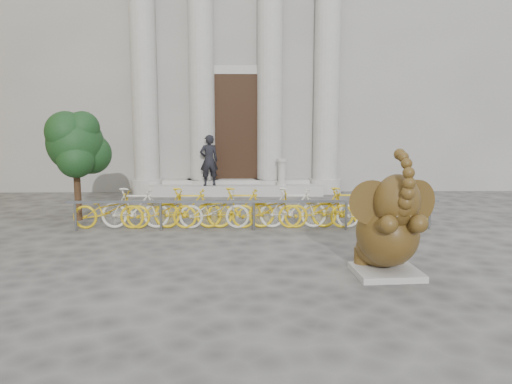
{
  "coord_description": "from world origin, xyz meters",
  "views": [
    {
      "loc": [
        0.35,
        -8.04,
        2.67
      ],
      "look_at": [
        0.56,
        2.54,
        1.1
      ],
      "focal_mm": 35.0,
      "sensor_mm": 36.0,
      "label": 1
    }
  ],
  "objects_px": {
    "elephant_statue": "(389,230)",
    "tree": "(76,145)",
    "bike_rack": "(253,208)",
    "pedestrian": "(209,160)"
  },
  "relations": [
    {
      "from": "bike_rack",
      "to": "pedestrian",
      "type": "relative_size",
      "value": 5.09
    },
    {
      "from": "pedestrian",
      "to": "tree",
      "type": "bearing_deg",
      "value": 35.51
    },
    {
      "from": "tree",
      "to": "pedestrian",
      "type": "xyz_separation_m",
      "value": [
        3.12,
        4.1,
        -0.75
      ]
    },
    {
      "from": "tree",
      "to": "elephant_statue",
      "type": "bearing_deg",
      "value": -35.31
    },
    {
      "from": "tree",
      "to": "pedestrian",
      "type": "relative_size",
      "value": 1.63
    },
    {
      "from": "bike_rack",
      "to": "pedestrian",
      "type": "height_order",
      "value": "pedestrian"
    },
    {
      "from": "elephant_statue",
      "to": "tree",
      "type": "relative_size",
      "value": 0.77
    },
    {
      "from": "bike_rack",
      "to": "tree",
      "type": "relative_size",
      "value": 3.12
    },
    {
      "from": "tree",
      "to": "bike_rack",
      "type": "bearing_deg",
      "value": -12.59
    },
    {
      "from": "bike_rack",
      "to": "tree",
      "type": "distance_m",
      "value": 4.9
    }
  ]
}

